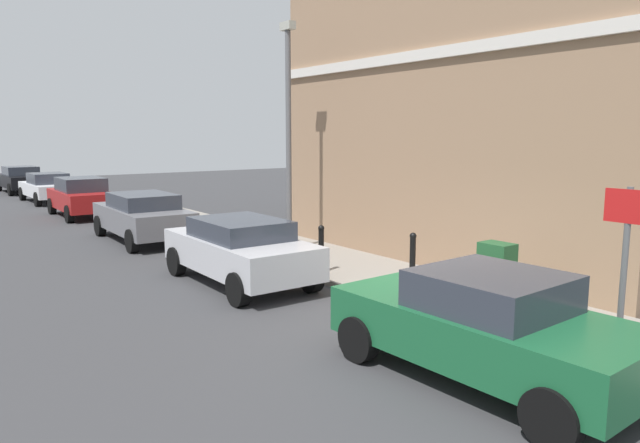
# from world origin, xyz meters

# --- Properties ---
(ground) EXTENTS (80.00, 80.00, 0.00)m
(ground) POSITION_xyz_m (0.00, 0.00, 0.00)
(ground) COLOR #38383A
(sidewalk) EXTENTS (2.47, 30.00, 0.15)m
(sidewalk) POSITION_xyz_m (1.97, 6.00, 0.07)
(sidewalk) COLOR gray
(sidewalk) RESTS_ON ground
(corner_building) EXTENTS (7.75, 10.00, 7.83)m
(corner_building) POSITION_xyz_m (7.02, 3.00, 3.92)
(corner_building) COLOR #937256
(corner_building) RESTS_ON ground
(car_green) EXTENTS (2.00, 4.00, 1.42)m
(car_green) POSITION_xyz_m (-0.48, -1.81, 0.73)
(car_green) COLOR #195933
(car_green) RESTS_ON ground
(car_silver) EXTENTS (1.90, 4.05, 1.38)m
(car_silver) POSITION_xyz_m (-0.60, 4.33, 0.74)
(car_silver) COLOR #B7B7BC
(car_silver) RESTS_ON ground
(car_grey) EXTENTS (1.97, 4.34, 1.41)m
(car_grey) POSITION_xyz_m (-0.48, 10.41, 0.76)
(car_grey) COLOR slate
(car_grey) RESTS_ON ground
(car_red) EXTENTS (1.86, 3.99, 1.50)m
(car_red) POSITION_xyz_m (-0.53, 16.87, 0.78)
(car_red) COLOR maroon
(car_red) RESTS_ON ground
(car_white) EXTENTS (1.89, 4.21, 1.37)m
(car_white) POSITION_xyz_m (-0.49, 22.83, 0.71)
(car_white) COLOR silver
(car_white) RESTS_ON ground
(car_black) EXTENTS (1.95, 4.47, 1.43)m
(car_black) POSITION_xyz_m (-0.64, 28.64, 0.74)
(car_black) COLOR black
(car_black) RESTS_ON ground
(utility_cabinet) EXTENTS (0.46, 0.61, 1.15)m
(utility_cabinet) POSITION_xyz_m (1.77, -0.31, 0.68)
(utility_cabinet) COLOR #1E4C28
(utility_cabinet) RESTS_ON sidewalk
(bollard_near_cabinet) EXTENTS (0.14, 0.14, 1.04)m
(bollard_near_cabinet) POSITION_xyz_m (1.87, 1.74, 0.70)
(bollard_near_cabinet) COLOR black
(bollard_near_cabinet) RESTS_ON sidewalk
(bollard_far_kerb) EXTENTS (0.14, 0.14, 1.04)m
(bollard_far_kerb) POSITION_xyz_m (0.98, 3.60, 0.70)
(bollard_far_kerb) COLOR black
(bollard_far_kerb) RESTS_ON sidewalk
(street_sign) EXTENTS (0.08, 0.60, 2.30)m
(street_sign) POSITION_xyz_m (1.20, -2.67, 1.66)
(street_sign) COLOR #59595B
(street_sign) RESTS_ON sidewalk
(lamppost) EXTENTS (0.20, 0.44, 5.72)m
(lamppost) POSITION_xyz_m (1.85, 6.13, 3.30)
(lamppost) COLOR #59595B
(lamppost) RESTS_ON sidewalk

